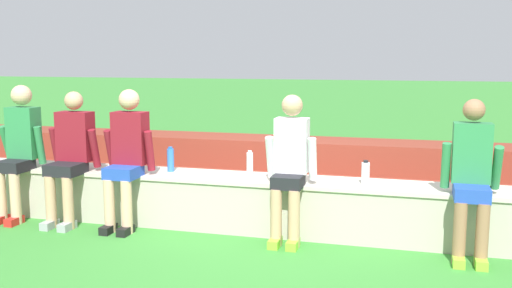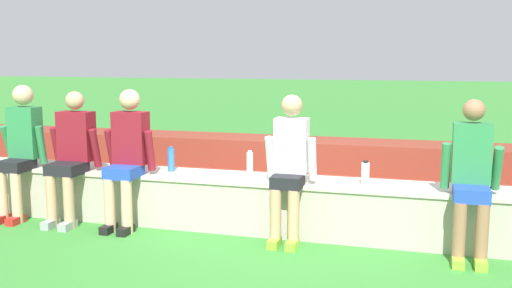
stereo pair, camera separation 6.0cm
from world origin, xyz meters
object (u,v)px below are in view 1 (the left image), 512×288
at_px(person_far_right, 472,175).
at_px(water_bottle_near_right, 250,164).
at_px(person_left_of_center, 71,153).
at_px(water_bottle_near_left, 365,173).
at_px(person_far_left, 19,147).
at_px(person_right_of_center, 290,164).
at_px(water_bottle_center_gap, 171,160).
at_px(person_center, 127,154).

distance_m(person_far_right, water_bottle_near_right, 2.13).
height_order(person_left_of_center, water_bottle_near_left, person_left_of_center).
xyz_separation_m(person_far_left, person_right_of_center, (3.03, 0.01, -0.04)).
bearing_deg(person_right_of_center, person_far_right, -0.75).
bearing_deg(water_bottle_center_gap, person_right_of_center, -12.47).
height_order(water_bottle_near_right, water_bottle_near_left, water_bottle_near_right).
xyz_separation_m(person_far_left, water_bottle_center_gap, (1.66, 0.31, -0.11)).
bearing_deg(person_center, person_right_of_center, 0.22).
bearing_deg(person_left_of_center, person_center, -0.45).
bearing_deg(person_far_right, person_center, 179.75).
xyz_separation_m(person_left_of_center, person_right_of_center, (2.39, 0.00, 0.00)).
bearing_deg(water_bottle_near_right, water_bottle_center_gap, 176.47).
xyz_separation_m(person_center, person_far_right, (3.36, -0.01, -0.03)).
relative_size(person_far_right, water_bottle_near_left, 5.87).
relative_size(water_bottle_near_right, water_bottle_near_left, 1.16).
relative_size(person_far_left, person_far_right, 1.04).
bearing_deg(water_bottle_near_left, person_far_right, -13.31).
relative_size(water_bottle_center_gap, water_bottle_near_left, 1.12).
height_order(person_left_of_center, water_bottle_near_right, person_left_of_center).
bearing_deg(person_far_right, person_right_of_center, 179.25).
height_order(person_left_of_center, person_center, person_center).
relative_size(person_far_left, person_right_of_center, 1.04).
relative_size(person_right_of_center, water_bottle_near_left, 5.91).
relative_size(person_far_right, water_bottle_near_right, 5.08).
xyz_separation_m(person_far_right, water_bottle_near_left, (-0.94, 0.22, -0.08)).
relative_size(person_left_of_center, water_bottle_near_left, 5.87).
distance_m(person_left_of_center, water_bottle_center_gap, 1.07).
relative_size(person_center, water_bottle_center_gap, 5.36).
relative_size(person_center, water_bottle_near_left, 6.02).
xyz_separation_m(person_far_left, person_left_of_center, (0.64, 0.00, -0.04)).
height_order(person_far_left, person_center, person_far_left).
relative_size(person_left_of_center, water_bottle_near_right, 5.08).
relative_size(person_far_left, person_center, 1.02).
height_order(person_center, person_right_of_center, person_center).
distance_m(person_center, water_bottle_center_gap, 0.48).
bearing_deg(person_far_left, person_center, -0.07).
bearing_deg(person_center, person_far_left, 179.93).
distance_m(water_bottle_near_right, water_bottle_center_gap, 0.90).
distance_m(person_left_of_center, person_center, 0.67).
xyz_separation_m(person_center, water_bottle_center_gap, (0.35, 0.31, -0.10)).
relative_size(person_left_of_center, person_center, 0.98).
bearing_deg(water_bottle_near_right, person_right_of_center, -27.78).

